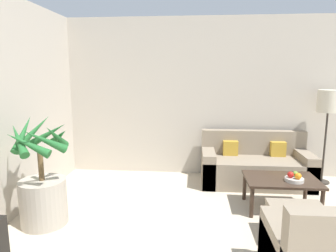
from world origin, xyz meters
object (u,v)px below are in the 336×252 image
at_px(potted_palm, 43,189).
at_px(apple_green, 295,174).
at_px(fruit_bowl, 294,180).
at_px(floor_lamp, 328,105).
at_px(apple_red, 291,175).
at_px(ottoman, 297,224).
at_px(sofa_loveseat, 255,166).
at_px(coffee_table, 281,182).
at_px(orange_fruit, 298,176).

xyz_separation_m(potted_palm, apple_green, (3.04, 0.60, 0.07)).
bearing_deg(fruit_bowl, potted_palm, -169.71).
distance_m(potted_palm, floor_lamp, 4.28).
distance_m(fruit_bowl, apple_red, 0.08).
bearing_deg(ottoman, sofa_loveseat, 94.14).
distance_m(floor_lamp, coffee_table, 1.69).
distance_m(apple_red, apple_green, 0.09).
bearing_deg(floor_lamp, ottoman, -118.60).
distance_m(floor_lamp, ottoman, 2.32).
xyz_separation_m(sofa_loveseat, ottoman, (0.12, -1.68, -0.10)).
distance_m(floor_lamp, fruit_bowl, 1.64).
xyz_separation_m(potted_palm, sofa_loveseat, (2.74, 1.58, -0.15)).
relative_size(floor_lamp, coffee_table, 1.64).
bearing_deg(floor_lamp, orange_fruit, -123.70).
height_order(potted_palm, ottoman, potted_palm).
height_order(floor_lamp, coffee_table, floor_lamp).
height_order(apple_red, apple_green, apple_red).
bearing_deg(apple_red, fruit_bowl, -5.39).
bearing_deg(apple_red, coffee_table, 133.13).
height_order(sofa_loveseat, apple_red, sofa_loveseat).
relative_size(coffee_table, apple_red, 11.79).
bearing_deg(coffee_table, fruit_bowl, -35.27).
distance_m(coffee_table, fruit_bowl, 0.18).
xyz_separation_m(fruit_bowl, apple_red, (-0.05, 0.00, 0.06)).
bearing_deg(potted_palm, sofa_loveseat, 29.93).
relative_size(apple_green, ottoman, 0.12).
bearing_deg(apple_red, floor_lamp, 52.68).
xyz_separation_m(sofa_loveseat, fruit_bowl, (0.28, -1.03, 0.16)).
distance_m(potted_palm, coffee_table, 2.95).
height_order(coffee_table, fruit_bowl, fruit_bowl).
bearing_deg(orange_fruit, ottoman, -106.99).
relative_size(coffee_table, ottoman, 1.59).
relative_size(potted_palm, apple_red, 16.65).
distance_m(sofa_loveseat, orange_fruit, 1.14).
distance_m(coffee_table, ottoman, 0.77).
height_order(fruit_bowl, orange_fruit, orange_fruit).
height_order(floor_lamp, fruit_bowl, floor_lamp).
height_order(sofa_loveseat, fruit_bowl, sofa_loveseat).
xyz_separation_m(coffee_table, orange_fruit, (0.16, -0.14, 0.14)).
bearing_deg(potted_palm, coffee_table, 12.50).
height_order(floor_lamp, ottoman, floor_lamp).
bearing_deg(floor_lamp, apple_red, -127.32).
bearing_deg(apple_red, orange_fruit, -31.55).
relative_size(floor_lamp, apple_green, 21.44).
relative_size(potted_palm, ottoman, 2.24).
distance_m(fruit_bowl, apple_green, 0.08).
bearing_deg(orange_fruit, floor_lamp, 56.30).
bearing_deg(apple_green, coffee_table, 166.85).
relative_size(potted_palm, fruit_bowl, 5.69).
xyz_separation_m(potted_palm, floor_lamp, (3.84, 1.70, 0.84)).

